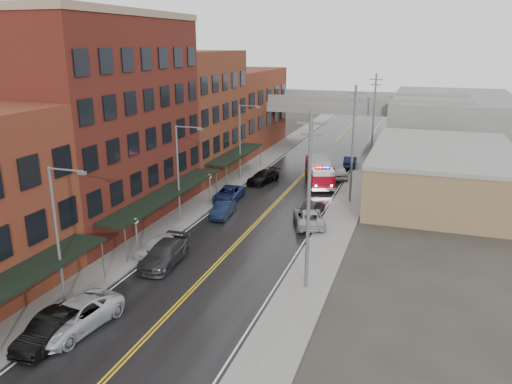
% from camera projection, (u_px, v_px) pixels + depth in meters
% --- Properties ---
extents(road, '(11.00, 160.00, 0.02)m').
position_uv_depth(road, '(269.00, 210.00, 49.56)').
color(road, black).
rests_on(road, ground).
extents(sidewalk_left, '(3.00, 160.00, 0.15)m').
position_uv_depth(sidewalk_left, '(202.00, 202.00, 51.77)').
color(sidewalk_left, slate).
rests_on(sidewalk_left, ground).
extents(sidewalk_right, '(3.00, 160.00, 0.15)m').
position_uv_depth(sidewalk_right, '(343.00, 217.00, 47.31)').
color(sidewalk_right, slate).
rests_on(sidewalk_right, ground).
extents(curb_left, '(0.30, 160.00, 0.15)m').
position_uv_depth(curb_left, '(217.00, 203.00, 51.27)').
color(curb_left, gray).
rests_on(curb_left, ground).
extents(curb_right, '(0.30, 160.00, 0.15)m').
position_uv_depth(curb_right, '(326.00, 215.00, 47.82)').
color(curb_right, gray).
rests_on(curb_right, ground).
extents(brick_building_b, '(9.00, 20.00, 18.00)m').
position_uv_depth(brick_building_b, '(106.00, 123.00, 44.68)').
color(brick_building_b, '#4E1614').
rests_on(brick_building_b, ground).
extents(brick_building_c, '(9.00, 15.00, 15.00)m').
position_uv_depth(brick_building_c, '(191.00, 115.00, 61.00)').
color(brick_building_c, '#5F2D1C').
rests_on(brick_building_c, ground).
extents(brick_building_far, '(9.00, 20.00, 12.00)m').
position_uv_depth(brick_building_far, '(241.00, 109.00, 77.32)').
color(brick_building_far, brown).
rests_on(brick_building_far, ground).
extents(tan_building, '(14.00, 22.00, 5.00)m').
position_uv_depth(tan_building, '(441.00, 174.00, 53.04)').
color(tan_building, '#91734E').
rests_on(tan_building, ground).
extents(right_far_block, '(18.00, 30.00, 8.00)m').
position_uv_depth(right_far_block, '(452.00, 121.00, 79.23)').
color(right_far_block, slate).
rests_on(right_far_block, ground).
extents(awning_0, '(2.60, 16.00, 3.09)m').
position_uv_depth(awning_0, '(1.00, 288.00, 27.39)').
color(awning_0, black).
rests_on(awning_0, ground).
extents(awning_1, '(2.60, 18.00, 3.09)m').
position_uv_depth(awning_1, '(167.00, 193.00, 44.64)').
color(awning_1, black).
rests_on(awning_1, ground).
extents(awning_2, '(2.60, 13.00, 3.09)m').
position_uv_depth(awning_2, '(236.00, 154.00, 60.53)').
color(awning_2, black).
rests_on(awning_2, ground).
extents(globe_lamp_1, '(0.44, 0.44, 3.12)m').
position_uv_depth(globe_lamp_1, '(136.00, 228.00, 38.14)').
color(globe_lamp_1, '#59595B').
rests_on(globe_lamp_1, ground).
extents(globe_lamp_2, '(0.44, 0.44, 3.12)m').
position_uv_depth(globe_lamp_2, '(210.00, 182.00, 50.85)').
color(globe_lamp_2, '#59595B').
rests_on(globe_lamp_2, ground).
extents(street_lamp_0, '(2.64, 0.22, 9.00)m').
position_uv_depth(street_lamp_0, '(60.00, 228.00, 30.10)').
color(street_lamp_0, '#59595B').
rests_on(street_lamp_0, ground).
extents(street_lamp_1, '(2.64, 0.22, 9.00)m').
position_uv_depth(street_lamp_1, '(180.00, 168.00, 44.63)').
color(street_lamp_1, '#59595B').
rests_on(street_lamp_1, ground).
extents(street_lamp_2, '(2.64, 0.22, 9.00)m').
position_uv_depth(street_lamp_2, '(242.00, 137.00, 59.15)').
color(street_lamp_2, '#59595B').
rests_on(street_lamp_2, ground).
extents(utility_pole_0, '(1.80, 0.24, 12.00)m').
position_uv_depth(utility_pole_0, '(309.00, 199.00, 31.94)').
color(utility_pole_0, '#59595B').
rests_on(utility_pole_0, ground).
extents(utility_pole_1, '(1.80, 0.24, 12.00)m').
position_uv_depth(utility_pole_1, '(353.00, 143.00, 50.09)').
color(utility_pole_1, '#59595B').
rests_on(utility_pole_1, ground).
extents(utility_pole_2, '(1.80, 0.24, 12.00)m').
position_uv_depth(utility_pole_2, '(374.00, 116.00, 68.25)').
color(utility_pole_2, '#59595B').
rests_on(utility_pole_2, ground).
extents(overpass, '(40.00, 10.00, 7.50)m').
position_uv_depth(overpass, '(331.00, 110.00, 76.89)').
color(overpass, slate).
rests_on(overpass, ground).
extents(fire_truck, '(5.08, 8.34, 2.90)m').
position_uv_depth(fire_truck, '(319.00, 171.00, 57.96)').
color(fire_truck, maroon).
rests_on(fire_truck, ground).
extents(parked_car_left_1, '(1.89, 4.88, 1.59)m').
position_uv_depth(parked_car_left_1, '(50.00, 329.00, 27.47)').
color(parked_car_left_1, black).
rests_on(parked_car_left_1, ground).
extents(parked_car_left_2, '(3.58, 6.31, 1.66)m').
position_uv_depth(parked_car_left_2, '(75.00, 317.00, 28.66)').
color(parked_car_left_2, '#B3B7BC').
rests_on(parked_car_left_2, ground).
extents(parked_car_left_3, '(2.61, 5.76, 1.64)m').
position_uv_depth(parked_car_left_3, '(164.00, 254.00, 37.21)').
color(parked_car_left_3, '#2B2B2E').
rests_on(parked_car_left_3, ground).
extents(parked_car_left_4, '(2.99, 4.64, 1.47)m').
position_uv_depth(parked_car_left_4, '(159.00, 246.00, 38.89)').
color(parked_car_left_4, silver).
rests_on(parked_car_left_4, ground).
extents(parked_car_left_5, '(1.95, 4.47, 1.43)m').
position_uv_depth(parked_car_left_5, '(223.00, 209.00, 47.54)').
color(parked_car_left_5, black).
rests_on(parked_car_left_5, ground).
extents(parked_car_left_6, '(2.72, 5.28, 1.42)m').
position_uv_depth(parked_car_left_6, '(229.00, 194.00, 52.35)').
color(parked_car_left_6, navy).
rests_on(parked_car_left_6, ground).
extents(parked_car_left_7, '(3.31, 5.39, 1.46)m').
position_uv_depth(parked_car_left_7, '(263.00, 177.00, 58.81)').
color(parked_car_left_7, black).
rests_on(parked_car_left_7, ground).
extents(parked_car_right_0, '(4.14, 5.95, 1.51)m').
position_uv_depth(parked_car_right_0, '(309.00, 217.00, 45.14)').
color(parked_car_right_0, '#A2A4AA').
rests_on(parked_car_right_0, ground).
extents(parked_car_right_1, '(2.06, 4.83, 1.39)m').
position_uv_depth(parked_car_right_1, '(311.00, 208.00, 47.88)').
color(parked_car_right_1, '#242426').
rests_on(parked_car_right_1, ground).
extents(parked_car_right_2, '(3.23, 5.04, 1.60)m').
position_uv_depth(parked_car_right_2, '(339.00, 172.00, 60.81)').
color(parked_car_right_2, '#B7B7B7').
rests_on(parked_car_right_2, ground).
extents(parked_car_right_3, '(1.94, 4.65, 1.50)m').
position_uv_depth(parked_car_right_3, '(350.00, 162.00, 66.40)').
color(parked_car_right_3, black).
rests_on(parked_car_right_3, ground).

